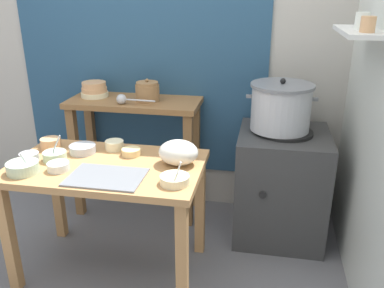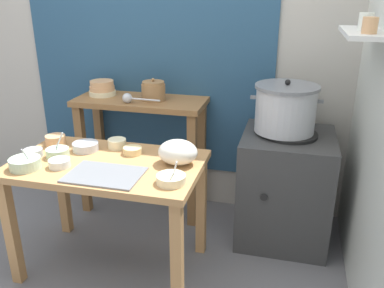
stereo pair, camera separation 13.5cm
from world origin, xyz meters
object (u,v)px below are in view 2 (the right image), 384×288
Objects in this scene: ladle at (129,98)px; prep_bowl_4 at (171,179)px; clay_pot at (153,91)px; prep_bowl_0 at (86,146)px; prep_bowl_8 at (133,150)px; stove_block at (285,187)px; plastic_bag at (178,152)px; serving_tray at (105,175)px; prep_bowl_7 at (58,152)px; back_shelf_table at (141,128)px; prep_bowl_5 at (117,143)px; prep_bowl_3 at (56,140)px; prep_bowl_6 at (33,152)px; bowl_stack_enamel at (102,88)px; steamer_pot at (286,108)px; prep_bowl_1 at (25,163)px; prep_table at (108,179)px; prep_bowl_2 at (59,163)px.

prep_bowl_4 is at bearing -55.10° from ladle.
clay_pot is at bearing 39.97° from ladle.
prep_bowl_8 is (0.30, 0.02, -0.00)m from prep_bowl_0.
stove_block is 0.90m from plastic_bag.
serving_tray is 2.64× the size of prep_bowl_7.
stove_block is at bearing -6.85° from back_shelf_table.
prep_bowl_5 reaches higher than serving_tray.
plastic_bag is 1.99× the size of prep_bowl_5.
prep_bowl_6 is (-0.03, -0.19, -0.01)m from prep_bowl_3.
prep_bowl_3 is 1.11× the size of prep_bowl_6.
bowl_stack_enamel is 0.71× the size of ladle.
bowl_stack_enamel reaches higher than prep_bowl_4.
plastic_bag is (-0.57, -0.55, -0.14)m from steamer_pot.
prep_bowl_1 is 0.21m from prep_bowl_7.
serving_tray is at bearing -138.71° from steamer_pot.
back_shelf_table is at bearing 72.51° from ladle.
prep_bowl_4 is at bearing -123.89° from steamer_pot.
prep_bowl_5 is at bearing 161.79° from plastic_bag.
prep_bowl_4 is at bearing -20.85° from prep_bowl_3.
prep_table is 6.93× the size of prep_bowl_0.
prep_bowl_4 is (0.37, 0.00, 0.02)m from serving_tray.
plastic_bag is 0.25m from prep_bowl_4.
stove_block is 1.95× the size of serving_tray.
serving_tray is 3.53× the size of prep_bowl_8.
prep_bowl_7 reaches higher than prep_bowl_5.
prep_bowl_2 and prep_bowl_6 have the same top height.
prep_table is 0.48m from prep_bowl_3.
bowl_stack_enamel is 1.66× the size of prep_bowl_2.
back_shelf_table is at bearing 95.27° from prep_table.
prep_bowl_5 is at bearing -57.48° from bowl_stack_enamel.
plastic_bag reaches higher than prep_bowl_2.
prep_bowl_6 is at bearing -99.44° from prep_bowl_3.
prep_bowl_6 is (-0.46, -0.03, 0.14)m from prep_table.
prep_bowl_8 is (-0.88, -0.47, -0.19)m from steamer_pot.
prep_bowl_1 is 0.61m from prep_bowl_8.
bowl_stack_enamel is 0.64m from prep_bowl_3.
prep_bowl_0 is 1.40× the size of prep_bowl_8.
plastic_bag is 0.73m from prep_bowl_7.
prep_bowl_0 is 1.39× the size of prep_bowl_5.
prep_bowl_3 is 0.20m from prep_bowl_7.
ladle reaches higher than prep_bowl_7.
bowl_stack_enamel reaches higher than prep_bowl_1.
prep_bowl_3 is 1.10× the size of prep_bowl_8.
back_shelf_table is at bearing -6.95° from bowl_stack_enamel.
plastic_bag is at bearing -5.78° from prep_bowl_3.
steamer_pot is 1.10m from prep_bowl_5.
serving_tray is (0.14, -0.91, 0.05)m from back_shelf_table.
prep_bowl_4 is 1.35× the size of prep_bowl_5.
prep_table is 9.65× the size of prep_bowl_5.
prep_bowl_2 is 1.06× the size of prep_bowl_8.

